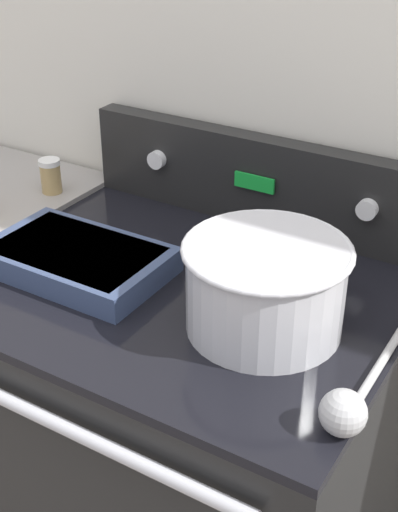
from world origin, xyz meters
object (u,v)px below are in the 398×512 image
Objects in this scene: ladle at (349,406)px; spice_jar_white_cap at (51,176)px; mixing_bowl at (266,283)px; casserole_dish at (77,258)px.

spice_jar_white_cap is (-0.86, 0.36, 0.02)m from ladle.
mixing_bowl is 0.69m from spice_jar_white_cap.
mixing_bowl is 0.81× the size of casserole_dish.
ladle is at bearing -35.37° from mixing_bowl.
casserole_dish is at bearing -40.81° from spice_jar_white_cap.
spice_jar_white_cap is at bearing 139.19° from casserole_dish.
ladle is 4.01× the size of spice_jar_white_cap.
mixing_bowl is 0.39m from casserole_dish.
mixing_bowl is at bearing 144.63° from ladle.
mixing_bowl is at bearing -18.03° from spice_jar_white_cap.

